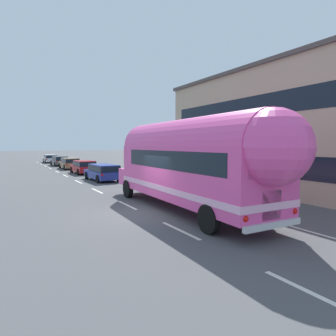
{
  "coord_description": "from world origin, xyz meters",
  "views": [
    {
      "loc": [
        -5.31,
        -11.48,
        2.97
      ],
      "look_at": [
        2.18,
        1.6,
        1.78
      ],
      "focal_mm": 31.17,
      "sensor_mm": 36.0,
      "label": 1
    }
  ],
  "objects_px": {
    "car_lead": "(103,171)",
    "car_fourth": "(60,160)",
    "painted_bus": "(192,160)",
    "car_fifth": "(50,158)",
    "car_second": "(84,166)",
    "car_third": "(70,163)"
  },
  "relations": [
    {
      "from": "painted_bus",
      "to": "car_second",
      "type": "height_order",
      "value": "painted_bus"
    },
    {
      "from": "car_third",
      "to": "car_fourth",
      "type": "relative_size",
      "value": 1.0
    },
    {
      "from": "car_second",
      "to": "car_fifth",
      "type": "height_order",
      "value": "same"
    },
    {
      "from": "car_lead",
      "to": "car_fifth",
      "type": "bearing_deg",
      "value": 90.4
    },
    {
      "from": "car_lead",
      "to": "painted_bus",
      "type": "bearing_deg",
      "value": -90.43
    },
    {
      "from": "car_lead",
      "to": "car_second",
      "type": "height_order",
      "value": "same"
    },
    {
      "from": "painted_bus",
      "to": "car_fifth",
      "type": "height_order",
      "value": "painted_bus"
    },
    {
      "from": "car_fifth",
      "to": "car_third",
      "type": "bearing_deg",
      "value": -89.14
    },
    {
      "from": "car_fourth",
      "to": "car_fifth",
      "type": "bearing_deg",
      "value": 90.9
    },
    {
      "from": "car_second",
      "to": "car_fourth",
      "type": "xyz_separation_m",
      "value": [
        -0.14,
        13.52,
        0.0
      ]
    },
    {
      "from": "car_fourth",
      "to": "car_fifth",
      "type": "height_order",
      "value": "same"
    },
    {
      "from": "car_fourth",
      "to": "car_fifth",
      "type": "distance_m",
      "value": 8.16
    },
    {
      "from": "car_fourth",
      "to": "car_fifth",
      "type": "xyz_separation_m",
      "value": [
        -0.13,
        8.16,
        0.01
      ]
    },
    {
      "from": "car_lead",
      "to": "car_fourth",
      "type": "xyz_separation_m",
      "value": [
        -0.07,
        20.3,
        -0.01
      ]
    },
    {
      "from": "car_second",
      "to": "car_third",
      "type": "height_order",
      "value": "same"
    },
    {
      "from": "car_lead",
      "to": "car_fourth",
      "type": "height_order",
      "value": "same"
    },
    {
      "from": "painted_bus",
      "to": "car_fifth",
      "type": "xyz_separation_m",
      "value": [
        -0.1,
        41.63,
        -1.51
      ]
    },
    {
      "from": "car_fourth",
      "to": "car_third",
      "type": "bearing_deg",
      "value": -89.19
    },
    {
      "from": "car_second",
      "to": "car_third",
      "type": "bearing_deg",
      "value": 90.38
    },
    {
      "from": "car_second",
      "to": "car_fifth",
      "type": "relative_size",
      "value": 0.98
    },
    {
      "from": "painted_bus",
      "to": "car_fourth",
      "type": "relative_size",
      "value": 2.69
    },
    {
      "from": "car_lead",
      "to": "car_second",
      "type": "bearing_deg",
      "value": 89.43
    }
  ]
}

